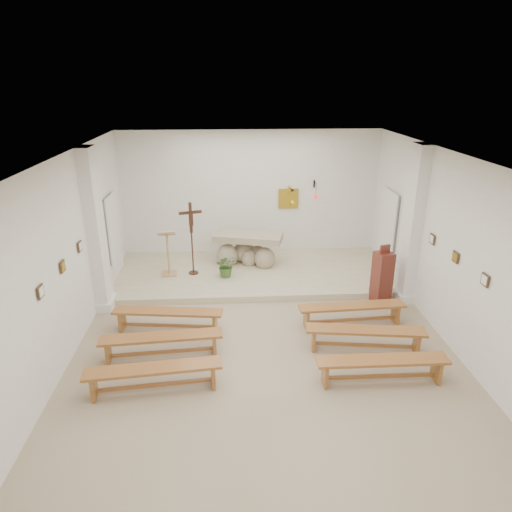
{
  "coord_description": "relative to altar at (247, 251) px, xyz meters",
  "views": [
    {
      "loc": [
        -0.61,
        -7.21,
        4.71
      ],
      "look_at": [
        -0.05,
        1.6,
        1.28
      ],
      "focal_mm": 32.0,
      "sensor_mm": 36.0,
      "label": 1
    }
  ],
  "objects": [
    {
      "name": "radiator_right",
      "position": [
        3.57,
        -1.26,
        -0.23
      ],
      "size": [
        0.1,
        0.85,
        0.52
      ],
      "primitive_type": "cube",
      "color": "silver",
      "rests_on": "ground"
    },
    {
      "name": "ceiling",
      "position": [
        0.14,
        -3.96,
        2.99
      ],
      "size": [
        7.0,
        10.0,
        0.02
      ],
      "primitive_type": "cube",
      "color": "silver",
      "rests_on": "wall_back"
    },
    {
      "name": "bench_right_third",
      "position": [
        1.99,
        -5.0,
        -0.15
      ],
      "size": [
        2.17,
        0.36,
        0.46
      ],
      "rotation": [
        0.0,
        0.0,
        -0.01
      ],
      "color": "olive",
      "rests_on": "ground"
    },
    {
      "name": "bench_left_third",
      "position": [
        -1.71,
        -5.0,
        -0.15
      ],
      "size": [
        2.19,
        0.56,
        0.46
      ],
      "rotation": [
        0.0,
        0.0,
        0.1
      ],
      "color": "olive",
      "rests_on": "ground"
    },
    {
      "name": "donation_pedestal",
      "position": [
        2.92,
        -2.06,
        0.1
      ],
      "size": [
        0.45,
        0.45,
        1.36
      ],
      "rotation": [
        0.0,
        0.0,
        0.29
      ],
      "color": "maroon",
      "rests_on": "ground"
    },
    {
      "name": "station_frame_left_rear",
      "position": [
        -3.33,
        -2.76,
        1.22
      ],
      "size": [
        0.03,
        0.2,
        0.2
      ],
      "primitive_type": "cube",
      "color": "#42301D",
      "rests_on": "wall_left"
    },
    {
      "name": "station_frame_right_mid",
      "position": [
        3.61,
        -3.76,
        1.22
      ],
      "size": [
        0.03,
        0.2,
        0.2
      ],
      "primitive_type": "cube",
      "color": "#42301D",
      "rests_on": "wall_right"
    },
    {
      "name": "bench_right_front",
      "position": [
        1.99,
        -3.09,
        -0.15
      ],
      "size": [
        2.19,
        0.46,
        0.46
      ],
      "rotation": [
        0.0,
        0.0,
        0.05
      ],
      "color": "olive",
      "rests_on": "ground"
    },
    {
      "name": "station_frame_right_front",
      "position": [
        3.61,
        -4.76,
        1.22
      ],
      "size": [
        0.03,
        0.2,
        0.2
      ],
      "primitive_type": "cube",
      "color": "#42301D",
      "rests_on": "wall_right"
    },
    {
      "name": "sanctuary_platform",
      "position": [
        0.14,
        -0.46,
        -0.42
      ],
      "size": [
        6.98,
        3.0,
        0.15
      ],
      "primitive_type": "cube",
      "color": "beige",
      "rests_on": "ground"
    },
    {
      "name": "wall_back",
      "position": [
        0.14,
        1.03,
        1.25
      ],
      "size": [
        7.0,
        0.02,
        3.5
      ],
      "primitive_type": "cube",
      "color": "white",
      "rests_on": "ground"
    },
    {
      "name": "altar",
      "position": [
        0.0,
        0.0,
        0.0
      ],
      "size": [
        1.87,
        1.1,
        0.9
      ],
      "rotation": [
        0.0,
        0.0,
        -0.26
      ],
      "color": "tan",
      "rests_on": "sanctuary_platform"
    },
    {
      "name": "bench_left_front",
      "position": [
        -1.71,
        -3.09,
        -0.15
      ],
      "size": [
        2.2,
        0.61,
        0.46
      ],
      "rotation": [
        0.0,
        0.0,
        -0.12
      ],
      "color": "olive",
      "rests_on": "ground"
    },
    {
      "name": "wall_right",
      "position": [
        3.63,
        -3.96,
        1.25
      ],
      "size": [
        0.02,
        10.0,
        3.5
      ],
      "primitive_type": "cube",
      "color": "white",
      "rests_on": "ground"
    },
    {
      "name": "lectern",
      "position": [
        -1.97,
        -0.59,
        0.24
      ],
      "size": [
        0.45,
        0.39,
        1.19
      ],
      "rotation": [
        0.0,
        0.0,
        0.09
      ],
      "color": "tan",
      "rests_on": "sanctuary_platform"
    },
    {
      "name": "pilaster_right",
      "position": [
        3.51,
        -1.96,
        1.25
      ],
      "size": [
        0.26,
        0.55,
        3.5
      ],
      "primitive_type": "cube",
      "color": "white",
      "rests_on": "ground"
    },
    {
      "name": "crucifix_stand",
      "position": [
        -1.38,
        -0.55,
        0.71
      ],
      "size": [
        0.54,
        0.24,
        1.83
      ],
      "rotation": [
        0.0,
        0.0,
        0.29
      ],
      "color": "#3D2213",
      "rests_on": "sanctuary_platform"
    },
    {
      "name": "gold_wall_relief",
      "position": [
        1.19,
        1.0,
        1.15
      ],
      "size": [
        0.55,
        0.04,
        0.55
      ],
      "primitive_type": "cube",
      "color": "gold",
      "rests_on": "wall_back"
    },
    {
      "name": "station_frame_left_mid",
      "position": [
        -3.33,
        -3.76,
        1.22
      ],
      "size": [
        0.03,
        0.2,
        0.2
      ],
      "primitive_type": "cube",
      "color": "#42301D",
      "rests_on": "wall_left"
    },
    {
      "name": "potted_plant",
      "position": [
        -0.54,
        -0.79,
        -0.06
      ],
      "size": [
        0.54,
        0.48,
        0.57
      ],
      "primitive_type": "imported",
      "rotation": [
        0.0,
        0.0,
        0.07
      ],
      "color": "#3B6327",
      "rests_on": "sanctuary_platform"
    },
    {
      "name": "station_frame_right_rear",
      "position": [
        3.61,
        -2.76,
        1.22
      ],
      "size": [
        0.03,
        0.2,
        0.2
      ],
      "primitive_type": "cube",
      "color": "#42301D",
      "rests_on": "wall_right"
    },
    {
      "name": "bench_right_second",
      "position": [
        1.99,
        -4.04,
        -0.15
      ],
      "size": [
        2.2,
        0.64,
        0.46
      ],
      "rotation": [
        0.0,
        0.0,
        -0.14
      ],
      "color": "olive",
      "rests_on": "ground"
    },
    {
      "name": "wall_left",
      "position": [
        -3.35,
        -3.96,
        1.25
      ],
      "size": [
        0.02,
        10.0,
        3.5
      ],
      "primitive_type": "cube",
      "color": "white",
      "rests_on": "ground"
    },
    {
      "name": "pilaster_left",
      "position": [
        -3.23,
        -1.96,
        1.25
      ],
      "size": [
        0.26,
        0.55,
        3.5
      ],
      "primitive_type": "cube",
      "color": "white",
      "rests_on": "ground"
    },
    {
      "name": "ground",
      "position": [
        0.14,
        -3.96,
        -0.5
      ],
      "size": [
        7.0,
        10.0,
        0.0
      ],
      "primitive_type": "cube",
      "color": "tan",
      "rests_on": "ground"
    },
    {
      "name": "sanctuary_lamp",
      "position": [
        1.89,
        0.74,
        1.31
      ],
      "size": [
        0.11,
        0.36,
        0.44
      ],
      "color": "black",
      "rests_on": "wall_back"
    },
    {
      "name": "bench_left_second",
      "position": [
        -1.71,
        -4.04,
        -0.15
      ],
      "size": [
        2.19,
        0.51,
        0.46
      ],
      "rotation": [
        0.0,
        0.0,
        0.08
      ],
      "color": "olive",
      "rests_on": "ground"
    },
    {
      "name": "station_frame_left_front",
      "position": [
        -3.33,
        -4.76,
        1.22
      ],
      "size": [
        0.03,
        0.2,
        0.2
      ],
      "primitive_type": "cube",
      "color": "#42301D",
      "rests_on": "wall_left"
    },
    {
      "name": "radiator_left",
      "position": [
        -3.29,
        -1.26,
        -0.23
      ],
      "size": [
        0.1,
        0.85,
        0.52
      ],
      "primitive_type": "cube",
      "color": "silver",
      "rests_on": "ground"
    }
  ]
}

